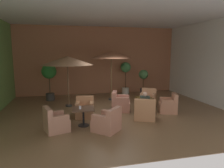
{
  "coord_description": "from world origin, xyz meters",
  "views": [
    {
      "loc": [
        -2.08,
        -8.57,
        2.65
      ],
      "look_at": [
        0.0,
        0.43,
        1.19
      ],
      "focal_mm": 32.69,
      "sensor_mm": 36.0,
      "label": 1
    }
  ],
  "objects": [
    {
      "name": "ground_plane",
      "position": [
        0.0,
        0.0,
        -0.01
      ],
      "size": [
        10.15,
        8.58,
        0.02
      ],
      "primitive_type": "cube",
      "color": "brown"
    },
    {
      "name": "wall_right_plain",
      "position": [
        5.03,
        0.0,
        2.1
      ],
      "size": [
        0.08,
        8.58,
        4.2
      ],
      "primitive_type": "cube",
      "color": "silver",
      "rests_on": "ground_plane"
    },
    {
      "name": "armchair_front_right_north",
      "position": [
        0.3,
        0.06,
        0.34
      ],
      "size": [
        0.99,
        0.95,
        0.88
      ],
      "color": "tan",
      "rests_on": "ground_plane"
    },
    {
      "name": "potted_tree_mid_right",
      "position": [
        2.61,
        3.13,
        1.03
      ],
      "size": [
        0.58,
        0.58,
        1.57
      ],
      "color": "#3D302E",
      "rests_on": "ground_plane"
    },
    {
      "name": "patio_umbrella_tall_red",
      "position": [
        -1.96,
        1.41,
        2.23
      ],
      "size": [
        2.44,
        2.44,
        2.45
      ],
      "color": "#2D2D2D",
      "rests_on": "ground_plane"
    },
    {
      "name": "armchair_front_left_south",
      "position": [
        -1.34,
        -0.44,
        0.31
      ],
      "size": [
        0.83,
        0.86,
        0.82
      ],
      "color": "tan",
      "rests_on": "ground_plane"
    },
    {
      "name": "cafe_table_front_left",
      "position": [
        -1.49,
        -1.44,
        0.51
      ],
      "size": [
        0.81,
        0.81,
        0.65
      ],
      "color": "black",
      "rests_on": "ground_plane"
    },
    {
      "name": "armchair_front_left_east",
      "position": [
        -0.75,
        -2.14,
        0.31
      ],
      "size": [
        1.09,
        1.09,
        0.83
      ],
      "color": "tan",
      "rests_on": "ground_plane"
    },
    {
      "name": "patron_blue_shirt",
      "position": [
        0.94,
        -1.25,
        0.74
      ],
      "size": [
        0.43,
        0.34,
        0.65
      ],
      "color": "#313D34",
      "rests_on": "ground_plane"
    },
    {
      "name": "armchair_front_left_north",
      "position": [
        -2.46,
        -1.76,
        0.31
      ],
      "size": [
        0.92,
        0.9,
        0.85
      ],
      "color": "#AD7961",
      "rests_on": "ground_plane"
    },
    {
      "name": "armchair_front_right_west",
      "position": [
        1.88,
        0.6,
        0.32
      ],
      "size": [
        0.99,
        0.99,
        0.85
      ],
      "color": "tan",
      "rests_on": "ground_plane"
    },
    {
      "name": "iced_drink_cup",
      "position": [
        -1.61,
        -1.51,
        0.71
      ],
      "size": [
        0.08,
        0.08,
        0.11
      ],
      "primitive_type": "cylinder",
      "color": "silver",
      "rests_on": "cafe_table_front_left"
    },
    {
      "name": "armchair_front_right_south",
      "position": [
        2.32,
        -0.64,
        0.32
      ],
      "size": [
        0.92,
        0.91,
        0.86
      ],
      "color": "tan",
      "rests_on": "ground_plane"
    },
    {
      "name": "patio_umbrella_center_beige",
      "position": [
        0.38,
        2.27,
        2.5
      ],
      "size": [
        2.24,
        2.24,
        2.71
      ],
      "color": "#2D2D2D",
      "rests_on": "ground_plane"
    },
    {
      "name": "armchair_front_right_east",
      "position": [
        0.93,
        -1.29,
        0.32
      ],
      "size": [
        1.0,
        0.94,
        0.88
      ],
      "color": "#B57C51",
      "rests_on": "ground_plane"
    },
    {
      "name": "potted_tree_left_corner",
      "position": [
        -2.94,
        2.94,
        1.4
      ],
      "size": [
        0.8,
        0.8,
        2.01
      ],
      "color": "#383532",
      "rests_on": "ground_plane"
    },
    {
      "name": "ceiling_slab",
      "position": [
        0.0,
        0.0,
        4.23
      ],
      "size": [
        10.15,
        8.58,
        0.06
      ],
      "primitive_type": "cube",
      "color": "silver",
      "rests_on": "wall_back_brick"
    },
    {
      "name": "potted_tree_mid_left",
      "position": [
        1.63,
        3.67,
        1.34
      ],
      "size": [
        0.64,
        0.64,
        2.01
      ],
      "color": "beige",
      "rests_on": "ground_plane"
    },
    {
      "name": "wall_back_brick",
      "position": [
        0.0,
        4.25,
        2.1
      ],
      "size": [
        10.15,
        0.08,
        4.2
      ],
      "primitive_type": "cube",
      "color": "#A16445",
      "rests_on": "ground_plane"
    },
    {
      "name": "cafe_table_front_right",
      "position": [
        1.31,
        -0.29,
        0.48
      ],
      "size": [
        0.68,
        0.68,
        0.65
      ],
      "color": "black",
      "rests_on": "ground_plane"
    }
  ]
}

